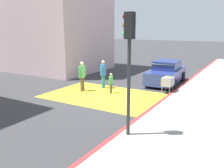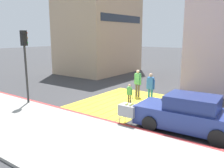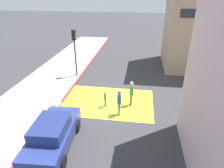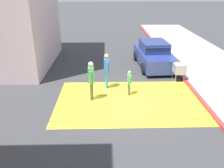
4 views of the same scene
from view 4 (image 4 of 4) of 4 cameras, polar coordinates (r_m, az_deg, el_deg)
name	(u,v)px [view 4 (image 4 of 4)]	position (r m, az deg, el deg)	size (l,w,h in m)	color
ground_plane	(129,101)	(10.75, 3.98, -4.08)	(120.00, 120.00, 0.00)	#38383A
crosswalk_stripes	(129,101)	(10.74, 3.98, -4.06)	(6.40, 4.35, 0.01)	yellow
curb_painted	(200,99)	(11.48, 20.38, -3.35)	(0.16, 40.00, 0.13)	#BC3333
car_parked_near_curb	(154,55)	(15.20, 9.97, 6.88)	(2.17, 4.40, 1.57)	navy
tennis_ball_cart	(179,68)	(13.21, 15.75, 3.68)	(0.56, 0.80, 1.02)	#99999E
pedestrian_adult_lead	(107,69)	(11.65, -1.32, 3.73)	(0.26, 0.52, 1.78)	teal
pedestrian_adult_trailing	(91,78)	(10.47, -5.02, 1.42)	(0.24, 0.52, 1.80)	brown
pedestrian_child_with_racket	(129,82)	(11.08, 4.14, 0.59)	(0.29, 0.38, 1.20)	brown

